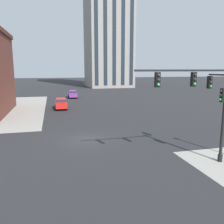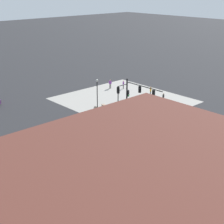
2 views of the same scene
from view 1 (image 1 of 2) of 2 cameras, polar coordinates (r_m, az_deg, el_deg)
ground_plane at (r=21.55m, az=-6.40°, el=-6.60°), size 320.00×320.00×0.00m
traffic_signal_main at (r=16.53m, az=22.04°, el=3.19°), size 6.49×2.09×6.66m
car_main_northbound_near at (r=52.86m, az=-9.51°, el=4.39°), size 1.96×4.44×1.68m
car_main_northbound_far at (r=38.45m, az=-12.25°, el=2.11°), size 1.90×4.40×1.68m
residential_tower_skyline_right at (r=89.82m, az=-1.08°, el=23.28°), size 15.02×18.95×52.75m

